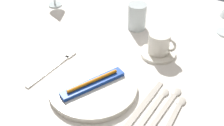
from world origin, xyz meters
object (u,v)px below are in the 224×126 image
(spoon_soup, at_px, (155,105))
(drink_tumbler, at_px, (137,16))
(dinner_knife, at_px, (143,106))
(coffee_cup_left, at_px, (159,43))
(toothbrush_package, at_px, (91,83))
(spoon_dessert, at_px, (167,106))
(fork_outer, at_px, (54,67))
(dinner_plate, at_px, (92,87))
(spoon_tea, at_px, (174,114))

(spoon_soup, bearing_deg, drink_tumbler, 124.68)
(dinner_knife, height_order, coffee_cup_left, coffee_cup_left)
(drink_tumbler, bearing_deg, toothbrush_package, -83.02)
(coffee_cup_left, bearing_deg, dinner_knife, -75.52)
(coffee_cup_left, bearing_deg, spoon_dessert, -60.28)
(spoon_dessert, xyz_separation_m, coffee_cup_left, (-0.12, 0.22, 0.05))
(dinner_knife, bearing_deg, spoon_soup, 36.34)
(toothbrush_package, bearing_deg, fork_outer, 172.93)
(toothbrush_package, relative_size, dinner_knife, 0.91)
(fork_outer, relative_size, coffee_cup_left, 2.21)
(dinner_plate, relative_size, dinner_knife, 1.20)
(toothbrush_package, relative_size, drink_tumbler, 1.98)
(dinner_knife, xyz_separation_m, drink_tumbler, (-0.21, 0.37, 0.05))
(dinner_plate, distance_m, fork_outer, 0.17)
(toothbrush_package, height_order, spoon_soup, toothbrush_package)
(spoon_dessert, bearing_deg, dinner_plate, -166.96)
(spoon_soup, bearing_deg, spoon_dessert, 27.77)
(spoon_dessert, height_order, drink_tumbler, drink_tumbler)
(spoon_soup, height_order, spoon_dessert, same)
(toothbrush_package, bearing_deg, dinner_plate, 180.00)
(dinner_plate, xyz_separation_m, coffee_cup_left, (0.10, 0.27, 0.04))
(spoon_soup, xyz_separation_m, coffee_cup_left, (-0.09, 0.23, 0.05))
(dinner_plate, relative_size, drink_tumbler, 2.60)
(spoon_tea, bearing_deg, toothbrush_package, -172.77)
(spoon_dessert, distance_m, coffee_cup_left, 0.26)
(dinner_knife, bearing_deg, spoon_tea, 10.88)
(dinner_plate, xyz_separation_m, drink_tumbler, (-0.05, 0.39, 0.04))
(fork_outer, xyz_separation_m, spoon_dessert, (0.39, 0.03, -0.00))
(dinner_plate, relative_size, coffee_cup_left, 2.67)
(dinner_knife, xyz_separation_m, spoon_dessert, (0.06, 0.04, -0.00))
(dinner_plate, height_order, drink_tumbler, drink_tumbler)
(dinner_plate, relative_size, toothbrush_package, 1.32)
(dinner_knife, height_order, spoon_soup, spoon_soup)
(dinner_plate, height_order, coffee_cup_left, coffee_cup_left)
(dinner_knife, bearing_deg, drink_tumbler, 119.88)
(spoon_tea, bearing_deg, drink_tumbler, 130.54)
(toothbrush_package, distance_m, fork_outer, 0.17)
(toothbrush_package, bearing_deg, drink_tumbler, 96.98)
(fork_outer, distance_m, spoon_dessert, 0.39)
(dinner_plate, height_order, dinner_knife, dinner_plate)
(spoon_tea, bearing_deg, spoon_dessert, 147.92)
(dinner_plate, xyz_separation_m, spoon_dessert, (0.23, 0.05, -0.01))
(coffee_cup_left, height_order, drink_tumbler, drink_tumbler)
(toothbrush_package, xyz_separation_m, fork_outer, (-0.17, 0.02, -0.02))
(spoon_soup, relative_size, coffee_cup_left, 2.12)
(dinner_plate, xyz_separation_m, fork_outer, (-0.17, 0.02, -0.01))
(toothbrush_package, xyz_separation_m, spoon_tea, (0.26, 0.03, -0.02))
(drink_tumbler, bearing_deg, spoon_tea, -49.46)
(dinner_knife, relative_size, coffee_cup_left, 2.23)
(spoon_soup, relative_size, drink_tumbler, 2.06)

